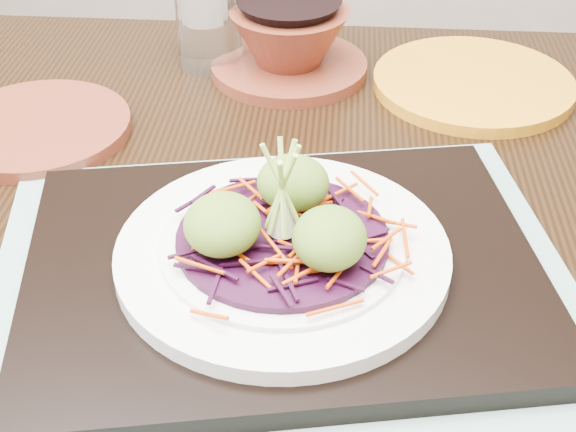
% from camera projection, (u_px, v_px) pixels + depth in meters
% --- Properties ---
extents(dining_table, '(1.42, 1.04, 0.82)m').
position_uv_depth(dining_table, '(255.00, 328.00, 0.73)').
color(dining_table, black).
rests_on(dining_table, ground).
extents(placemat, '(0.53, 0.47, 0.00)m').
position_uv_depth(placemat, '(283.00, 279.00, 0.62)').
color(placemat, gray).
rests_on(placemat, dining_table).
extents(serving_tray, '(0.46, 0.40, 0.02)m').
position_uv_depth(serving_tray, '(283.00, 269.00, 0.62)').
color(serving_tray, black).
rests_on(serving_tray, placemat).
extents(white_plate, '(0.25, 0.25, 0.02)m').
position_uv_depth(white_plate, '(283.00, 251.00, 0.60)').
color(white_plate, white).
rests_on(white_plate, serving_tray).
extents(cabbage_bed, '(0.16, 0.16, 0.01)m').
position_uv_depth(cabbage_bed, '(282.00, 238.00, 0.60)').
color(cabbage_bed, black).
rests_on(cabbage_bed, white_plate).
extents(carrot_julienne, '(0.19, 0.19, 0.01)m').
position_uv_depth(carrot_julienne, '(282.00, 230.00, 0.59)').
color(carrot_julienne, '#C73D03').
rests_on(carrot_julienne, cabbage_bed).
extents(guacamole_scoops, '(0.14, 0.12, 0.04)m').
position_uv_depth(guacamole_scoops, '(282.00, 214.00, 0.58)').
color(guacamole_scoops, olive).
rests_on(guacamole_scoops, cabbage_bed).
extents(scallion_garnish, '(0.06, 0.06, 0.09)m').
position_uv_depth(scallion_garnish, '(282.00, 192.00, 0.57)').
color(scallion_garnish, '#99C34E').
rests_on(scallion_garnish, cabbage_bed).
extents(terracotta_side_plate, '(0.23, 0.23, 0.01)m').
position_uv_depth(terracotta_side_plate, '(37.00, 128.00, 0.80)').
color(terracotta_side_plate, '#5D2516').
rests_on(terracotta_side_plate, dining_table).
extents(water_glass, '(0.09, 0.09, 0.10)m').
position_uv_depth(water_glass, '(209.00, 20.00, 0.90)').
color(water_glass, white).
rests_on(water_glass, dining_table).
extents(terracotta_bowl_set, '(0.18, 0.18, 0.07)m').
position_uv_depth(terracotta_bowl_set, '(289.00, 45.00, 0.89)').
color(terracotta_bowl_set, '#5D2516').
rests_on(terracotta_bowl_set, dining_table).
extents(yellow_plate, '(0.27, 0.27, 0.01)m').
position_uv_depth(yellow_plate, '(473.00, 83.00, 0.88)').
color(yellow_plate, '#BF7715').
rests_on(yellow_plate, dining_table).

